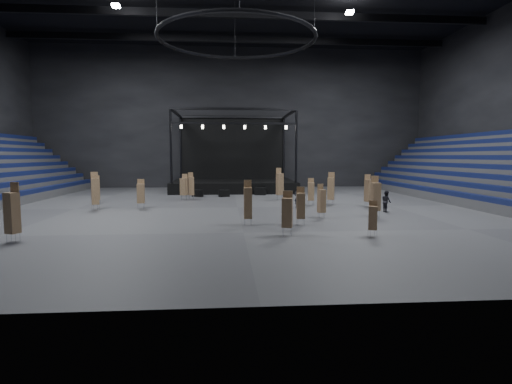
{
  "coord_description": "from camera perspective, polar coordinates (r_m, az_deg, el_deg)",
  "views": [
    {
      "loc": [
        -0.92,
        -31.42,
        4.06
      ],
      "look_at": [
        1.31,
        -2.0,
        1.4
      ],
      "focal_mm": 28.0,
      "sensor_mm": 36.0,
      "label": 1
    }
  ],
  "objects": [
    {
      "name": "floor",
      "position": [
        31.69,
        -2.65,
        -2.21
      ],
      "size": [
        50.0,
        50.0,
        0.0
      ],
      "primitive_type": "plane",
      "color": "#434346",
      "rests_on": "ground"
    },
    {
      "name": "wall_back",
      "position": [
        52.66,
        -3.38,
        10.53
      ],
      "size": [
        50.0,
        0.2,
        18.0
      ],
      "primitive_type": "cube",
      "color": "black",
      "rests_on": "ground"
    },
    {
      "name": "stage",
      "position": [
        47.73,
        -3.24,
        2.01
      ],
      "size": [
        14.0,
        10.0,
        9.2
      ],
      "color": "black",
      "rests_on": "floor"
    },
    {
      "name": "truss_ring",
      "position": [
        32.68,
        -2.75,
        21.03
      ],
      "size": [
        12.3,
        12.3,
        5.15
      ],
      "color": "black",
      "rests_on": "ceiling"
    },
    {
      "name": "flight_case_left",
      "position": [
        40.37,
        -8.34,
        -0.18
      ],
      "size": [
        1.16,
        0.89,
        0.69
      ],
      "primitive_type": "cube",
      "rotation": [
        0.0,
        0.0,
        -0.4
      ],
      "color": "black",
      "rests_on": "floor"
    },
    {
      "name": "flight_case_mid",
      "position": [
        39.99,
        -4.59,
        -0.19
      ],
      "size": [
        1.15,
        0.8,
        0.69
      ],
      "primitive_type": "cube",
      "rotation": [
        0.0,
        0.0,
        0.3
      ],
      "color": "black",
      "rests_on": "floor"
    },
    {
      "name": "flight_case_right",
      "position": [
        41.74,
        0.62,
        0.1
      ],
      "size": [
        1.29,
        0.93,
        0.77
      ],
      "primitive_type": "cube",
      "rotation": [
        0.0,
        0.0,
        -0.33
      ],
      "color": "black",
      "rests_on": "floor"
    },
    {
      "name": "chair_stack_0",
      "position": [
        22.03,
        -31.47,
        -2.44
      ],
      "size": [
        0.66,
        0.66,
        2.84
      ],
      "rotation": [
        0.0,
        0.0,
        -0.4
      ],
      "color": "silver",
      "rests_on": "floor"
    },
    {
      "name": "chair_stack_1",
      "position": [
        26.55,
        9.34,
        -1.19
      ],
      "size": [
        0.55,
        0.55,
        2.24
      ],
      "rotation": [
        0.0,
        0.0,
        0.31
      ],
      "color": "silver",
      "rests_on": "floor"
    },
    {
      "name": "chair_stack_2",
      "position": [
        27.68,
        16.72,
        -0.55
      ],
      "size": [
        0.55,
        0.55,
        2.76
      ],
      "rotation": [
        0.0,
        0.0,
        0.05
      ],
      "color": "silver",
      "rests_on": "floor"
    },
    {
      "name": "chair_stack_3",
      "position": [
        36.49,
        -21.73,
        0.34
      ],
      "size": [
        0.53,
        0.53,
        2.43
      ],
      "rotation": [
        0.0,
        0.0,
        0.3
      ],
      "color": "silver",
      "rests_on": "floor"
    },
    {
      "name": "chair_stack_4",
      "position": [
        23.46,
        -1.17,
        -1.48
      ],
      "size": [
        0.47,
        0.47,
        2.67
      ],
      "rotation": [
        0.0,
        0.0,
        0.0
      ],
      "color": "silver",
      "rests_on": "floor"
    },
    {
      "name": "chair_stack_5",
      "position": [
        33.73,
        10.67,
        0.56
      ],
      "size": [
        0.69,
        0.69,
        2.73
      ],
      "rotation": [
        0.0,
        0.0,
        -0.37
      ],
      "color": "silver",
      "rests_on": "floor"
    },
    {
      "name": "chair_stack_6",
      "position": [
        33.19,
        7.86,
        0.15
      ],
      "size": [
        0.56,
        0.56,
        2.25
      ],
      "rotation": [
        0.0,
        0.0,
        -0.14
      ],
      "color": "silver",
      "rests_on": "floor"
    },
    {
      "name": "chair_stack_7",
      "position": [
        37.13,
        3.4,
        1.22
      ],
      "size": [
        0.71,
        0.71,
        2.98
      ],
      "rotation": [
        0.0,
        0.0,
        0.36
      ],
      "color": "silver",
      "rests_on": "floor"
    },
    {
      "name": "chair_stack_8",
      "position": [
        32.31,
        -22.01,
        0.18
      ],
      "size": [
        0.69,
        0.69,
        2.88
      ],
      "rotation": [
        0.0,
        0.0,
        0.38
      ],
      "color": "silver",
      "rests_on": "floor"
    },
    {
      "name": "chair_stack_9",
      "position": [
        21.02,
        16.35,
        -3.48
      ],
      "size": [
        0.54,
        0.54,
        1.83
      ],
      "rotation": [
        0.0,
        0.0,
        -0.34
      ],
      "color": "silver",
      "rests_on": "floor"
    },
    {
      "name": "chair_stack_10",
      "position": [
        32.89,
        15.83,
        0.26
      ],
      "size": [
        0.69,
        0.69,
        2.62
      ],
      "rotation": [
        0.0,
        0.0,
        0.31
      ],
      "color": "silver",
      "rests_on": "floor"
    },
    {
      "name": "chair_stack_11",
      "position": [
        37.93,
        -9.26,
        0.92
      ],
      "size": [
        0.6,
        0.6,
        2.54
      ],
      "rotation": [
        0.0,
        0.0,
        0.27
      ],
      "color": "silver",
      "rests_on": "floor"
    },
    {
      "name": "chair_stack_12",
      "position": [
        23.56,
        6.41,
        -1.87
      ],
      "size": [
        0.53,
        0.53,
        2.27
      ],
      "rotation": [
        0.0,
        0.0,
        -0.11
      ],
      "color": "silver",
      "rests_on": "floor"
    },
    {
      "name": "chair_stack_13",
      "position": [
        31.93,
        -16.13,
        -0.13
      ],
      "size": [
        0.59,
        0.59,
        2.29
      ],
      "rotation": [
        0.0,
        0.0,
        0.1
      ],
      "color": "silver",
      "rests_on": "floor"
    },
    {
      "name": "chair_stack_14",
      "position": [
        37.43,
        -10.27,
        0.82
      ],
      "size": [
        0.71,
        0.71,
        2.42
      ],
      "rotation": [
        0.0,
        0.0,
        -0.37
      ],
      "color": "silver",
      "rests_on": "floor"
    },
    {
      "name": "chair_stack_15",
      "position": [
        20.45,
        4.48,
        -2.85
      ],
      "size": [
        0.64,
        0.64,
        2.29
      ],
      "rotation": [
        0.0,
        0.0,
        -0.26
      ],
      "color": "silver",
      "rests_on": "floor"
    },
    {
      "name": "man_center",
      "position": [
        31.62,
        6.0,
        -0.79
      ],
      "size": [
        0.63,
        0.45,
        1.61
      ],
      "primitive_type": "imported",
      "rotation": [
        0.0,
        0.0,
        3.03
      ],
      "color": "black",
      "rests_on": "floor"
    },
    {
      "name": "crew_member",
      "position": [
        30.48,
        18.13,
        -1.28
      ],
      "size": [
        0.66,
        0.81,
        1.56
      ],
      "primitive_type": "imported",
      "rotation": [
        0.0,
        0.0,
        1.67
      ],
      "color": "black",
      "rests_on": "floor"
    }
  ]
}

